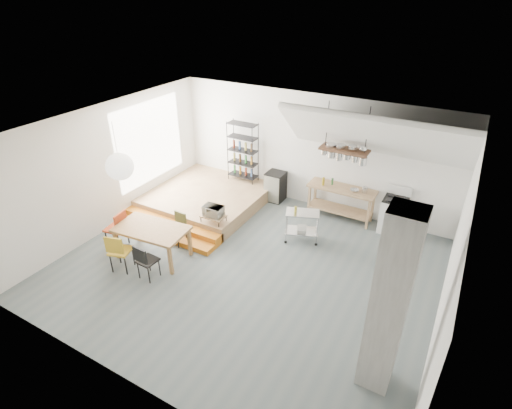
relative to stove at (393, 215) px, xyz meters
The scene contains 26 objects.
floor 4.05m from the stove, 128.38° to the right, with size 8.00×8.00×0.00m, color slate.
wall_back 2.76m from the stove, behind, with size 8.00×0.04×3.20m, color silver.
wall_left 7.31m from the stove, 154.10° to the right, with size 0.04×7.00×3.20m, color silver.
wall_right 3.67m from the stove, 64.58° to the right, with size 0.04×7.00×3.20m, color silver.
ceiling 4.86m from the stove, 128.38° to the right, with size 8.00×7.00×0.02m, color white.
slope_ceiling 2.20m from the stove, 159.90° to the right, with size 4.40×1.80×0.15m, color white.
window_pane 6.82m from the stove, 165.66° to the right, with size 0.02×2.50×2.20m, color white.
platform 5.14m from the stove, 166.98° to the right, with size 3.00×3.00×0.40m, color #8C6546.
step_lower 5.90m from the stove, 148.15° to the right, with size 3.00×0.35×0.13m, color #C06916.
step_upper 5.72m from the stove, 151.14° to the right, with size 3.00×0.35×0.27m, color #C06916.
concrete_column 4.86m from the stove, 80.25° to the right, with size 0.50×0.50×3.20m, color slate.
kitchen_counter 1.41m from the stove, behind, with size 1.80×0.60×0.91m.
stove is the anchor object (origin of this frame).
pot_rack 2.04m from the stove, behind, with size 1.20×0.50×1.43m.
wire_shelving 4.58m from the stove, behind, with size 0.88×0.38×1.80m.
microwave_shelf 4.58m from the stove, 148.33° to the right, with size 0.60×0.40×0.16m.
paper_lantern 6.73m from the stove, 142.95° to the right, with size 0.60×0.60×0.60m, color white.
dining_table 6.01m from the stove, 139.96° to the right, with size 1.73×1.08×0.78m.
chair_mustard 6.73m from the stove, 136.38° to the right, with size 0.54×0.54×0.96m.
chair_black 6.19m from the stove, 132.45° to the right, with size 0.42×0.42×0.86m.
chair_olive 5.43m from the stove, 145.08° to the right, with size 0.39×0.39×0.81m.
chair_red 6.86m from the stove, 144.76° to the right, with size 0.50×0.50×0.96m.
rolling_cart 2.42m from the stove, 140.25° to the right, with size 0.91×0.71×0.80m.
mini_fridge 3.40m from the stove, behind, with size 0.52×0.52×0.88m, color black.
microwave 4.59m from the stove, 148.33° to the right, with size 0.49×0.33×0.27m, color beige.
bowl 1.15m from the stove, behind, with size 0.22×0.22×0.05m, color silver.
Camera 1 is at (3.75, -6.21, 5.68)m, focal length 28.00 mm.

